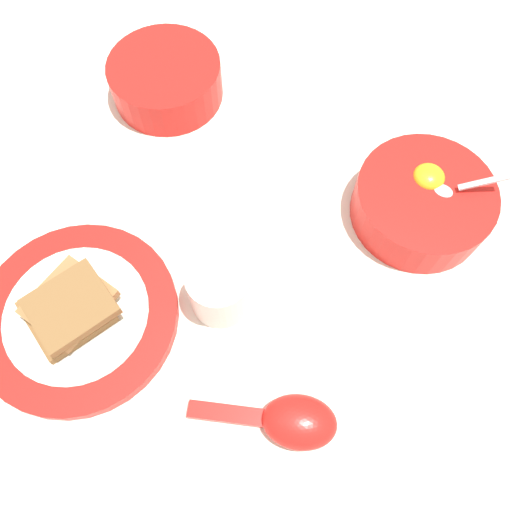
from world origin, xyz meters
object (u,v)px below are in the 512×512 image
toast_sandwich (69,307)px  congee_bowl (166,78)px  soup_spoon (290,421)px  drinking_cup (220,288)px  toast_plate (78,316)px  egg_bowl (422,202)px

toast_sandwich → congee_bowl: (0.11, -0.33, -0.01)m
soup_spoon → drinking_cup: size_ratio=2.09×
toast_plate → congee_bowl: congee_bowl is taller
soup_spoon → congee_bowl: size_ratio=1.01×
toast_sandwich → drinking_cup: bearing=-140.8°
toast_plate → drinking_cup: 0.17m
egg_bowl → soup_spoon: 0.30m
toast_plate → drinking_cup: size_ratio=3.04×
toast_plate → egg_bowl: bearing=-129.3°
toast_plate → toast_sandwich: toast_sandwich is taller
toast_plate → toast_sandwich: bearing=5.8°
egg_bowl → drinking_cup: size_ratio=2.23×
toast_plate → soup_spoon: size_ratio=1.45×
toast_sandwich → toast_plate: bearing=-174.2°
toast_plate → drinking_cup: bearing=-140.5°
toast_sandwich → soup_spoon: 0.27m
soup_spoon → egg_bowl: bearing=-91.7°
soup_spoon → toast_sandwich: bearing=5.9°
drinking_cup → soup_spoon: bearing=150.5°
egg_bowl → soup_spoon: size_ratio=1.07×
toast_sandwich → drinking_cup: size_ratio=1.53×
egg_bowl → congee_bowl: bearing=0.8°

